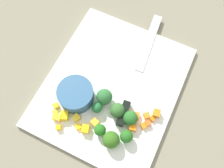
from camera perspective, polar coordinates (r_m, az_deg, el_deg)
ground_plane at (r=0.65m, az=0.00°, el=-0.72°), size 4.00×4.00×0.00m
cutting_board at (r=0.64m, az=0.00°, el=-0.53°), size 0.40×0.34×0.01m
prep_bowl at (r=0.61m, az=-8.53°, el=-2.47°), size 0.09×0.09×0.05m
chef_knife at (r=0.64m, az=5.15°, el=-0.11°), size 0.35×0.06×0.02m
carrot_dice_0 at (r=0.62m, az=10.45°, el=-6.84°), size 0.02×0.02×0.02m
carrot_dice_1 at (r=0.60m, az=4.91°, el=-10.10°), size 0.02×0.02×0.02m
carrot_dice_2 at (r=0.61m, az=5.71°, el=-7.57°), size 0.02×0.02×0.01m
carrot_dice_3 at (r=0.61m, az=4.31°, el=-7.37°), size 0.02×0.02×0.01m
carrot_dice_4 at (r=0.61m, az=7.51°, el=-9.75°), size 0.02×0.02×0.01m
carrot_dice_5 at (r=0.61m, az=2.46°, el=-7.51°), size 0.01×0.02×0.01m
carrot_dice_6 at (r=0.61m, az=8.45°, el=-9.16°), size 0.02×0.02×0.01m
carrot_dice_7 at (r=0.61m, az=8.18°, el=-7.44°), size 0.02×0.02×0.01m
carrot_dice_8 at (r=0.60m, az=4.55°, el=-8.92°), size 0.02×0.02×0.01m
carrot_dice_9 at (r=0.62m, az=9.48°, el=-8.11°), size 0.01×0.01×0.01m
pepper_dice_0 at (r=0.61m, az=-8.00°, el=-9.95°), size 0.02×0.02×0.01m
pepper_dice_1 at (r=0.60m, az=-4.06°, el=-9.07°), size 0.02×0.02×0.02m
pepper_dice_2 at (r=0.60m, az=-6.29°, el=-10.50°), size 0.02×0.02×0.02m
pepper_dice_3 at (r=0.63m, az=-13.10°, el=-5.05°), size 0.02×0.02×0.01m
pepper_dice_4 at (r=0.62m, az=-12.81°, el=-7.70°), size 0.02×0.02×0.02m
pepper_dice_5 at (r=0.62m, az=-11.14°, el=-7.38°), size 0.03×0.02×0.02m
pepper_dice_6 at (r=0.61m, az=-8.43°, el=-7.92°), size 0.02×0.02×0.02m
pepper_dice_7 at (r=0.63m, az=-13.27°, el=-6.60°), size 0.02×0.02×0.01m
pepper_dice_8 at (r=0.62m, az=-12.50°, el=-10.01°), size 0.02×0.02×0.01m
broccoli_floret_0 at (r=0.59m, az=-2.87°, el=-10.82°), size 0.03×0.03×0.03m
broccoli_floret_1 at (r=0.60m, az=4.38°, el=-8.05°), size 0.04×0.04×0.04m
broccoli_floret_2 at (r=0.60m, az=-3.57°, el=-5.59°), size 0.03×0.03×0.03m
broccoli_floret_3 at (r=0.59m, az=3.42°, el=-12.28°), size 0.03×0.03×0.03m
broccoli_floret_4 at (r=0.60m, az=1.27°, el=-6.24°), size 0.04×0.04×0.04m
broccoli_floret_5 at (r=0.60m, az=-1.58°, el=-3.15°), size 0.04×0.04×0.04m
broccoli_floret_6 at (r=0.58m, az=-0.21°, el=-13.07°), size 0.04×0.04×0.04m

